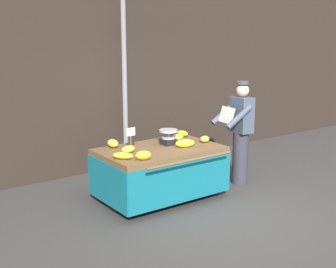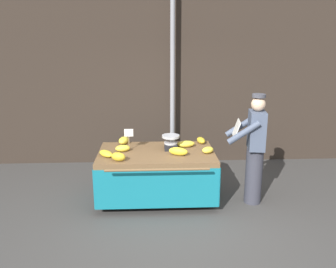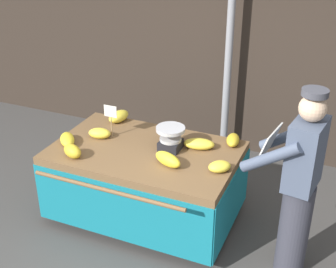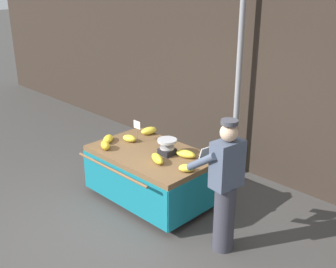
{
  "view_description": "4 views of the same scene",
  "coord_description": "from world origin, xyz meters",
  "px_view_note": "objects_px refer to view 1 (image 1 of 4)",
  "views": [
    {
      "loc": [
        -3.88,
        -4.11,
        2.37
      ],
      "look_at": [
        -0.05,
        1.15,
        0.95
      ],
      "focal_mm": 46.34,
      "sensor_mm": 36.0,
      "label": 1
    },
    {
      "loc": [
        -0.38,
        -4.3,
        2.51
      ],
      "look_at": [
        -0.13,
        0.9,
        1.11
      ],
      "focal_mm": 38.33,
      "sensor_mm": 36.0,
      "label": 2
    },
    {
      "loc": [
        1.44,
        -2.47,
        2.94
      ],
      "look_at": [
        -0.06,
        1.01,
        1.01
      ],
      "focal_mm": 48.94,
      "sensor_mm": 36.0,
      "label": 3
    },
    {
      "loc": [
        3.87,
        -2.87,
        3.33
      ],
      "look_at": [
        -0.0,
        1.05,
        1.15
      ],
      "focal_mm": 45.81,
      "sensor_mm": 36.0,
      "label": 4
    }
  ],
  "objects_px": {
    "banana_bunch_3": "(177,138)",
    "street_pole": "(125,79)",
    "price_sign": "(131,134)",
    "banana_bunch_6": "(182,133)",
    "banana_bunch_7": "(123,156)",
    "banana_bunch_1": "(128,149)",
    "banana_bunch_0": "(185,143)",
    "weighing_scale": "(168,137)",
    "banana_bunch_4": "(143,155)",
    "banana_cart": "(160,161)",
    "vendor_person": "(240,132)",
    "banana_bunch_2": "(113,143)",
    "banana_bunch_5": "(205,139)"
  },
  "relations": [
    {
      "from": "banana_bunch_2",
      "to": "banana_bunch_3",
      "type": "bearing_deg",
      "value": -13.4
    },
    {
      "from": "banana_bunch_0",
      "to": "vendor_person",
      "type": "height_order",
      "value": "vendor_person"
    },
    {
      "from": "banana_bunch_0",
      "to": "banana_bunch_6",
      "type": "height_order",
      "value": "banana_bunch_0"
    },
    {
      "from": "weighing_scale",
      "to": "banana_cart",
      "type": "bearing_deg",
      "value": -156.27
    },
    {
      "from": "price_sign",
      "to": "banana_bunch_2",
      "type": "xyz_separation_m",
      "value": [
        -0.11,
        0.35,
        -0.19
      ]
    },
    {
      "from": "banana_cart",
      "to": "banana_bunch_0",
      "type": "distance_m",
      "value": 0.46
    },
    {
      "from": "banana_bunch_2",
      "to": "vendor_person",
      "type": "relative_size",
      "value": 0.16
    },
    {
      "from": "banana_bunch_3",
      "to": "banana_bunch_4",
      "type": "xyz_separation_m",
      "value": [
        -1.03,
        -0.62,
        0.01
      ]
    },
    {
      "from": "price_sign",
      "to": "banana_bunch_6",
      "type": "distance_m",
      "value": 1.24
    },
    {
      "from": "banana_bunch_3",
      "to": "street_pole",
      "type": "bearing_deg",
      "value": 95.76
    },
    {
      "from": "banana_cart",
      "to": "banana_bunch_2",
      "type": "distance_m",
      "value": 0.76
    },
    {
      "from": "banana_bunch_0",
      "to": "banana_bunch_3",
      "type": "xyz_separation_m",
      "value": [
        0.15,
        0.41,
        -0.01
      ]
    },
    {
      "from": "weighing_scale",
      "to": "banana_bunch_4",
      "type": "distance_m",
      "value": 0.93
    },
    {
      "from": "banana_bunch_1",
      "to": "banana_bunch_6",
      "type": "xyz_separation_m",
      "value": [
        1.28,
        0.4,
        -0.0
      ]
    },
    {
      "from": "banana_bunch_1",
      "to": "banana_bunch_4",
      "type": "relative_size",
      "value": 1.04
    },
    {
      "from": "banana_bunch_5",
      "to": "vendor_person",
      "type": "bearing_deg",
      "value": -6.92
    },
    {
      "from": "banana_bunch_7",
      "to": "vendor_person",
      "type": "bearing_deg",
      "value": 0.32
    },
    {
      "from": "banana_bunch_6",
      "to": "banana_bunch_1",
      "type": "bearing_deg",
      "value": -162.77
    },
    {
      "from": "price_sign",
      "to": "banana_bunch_6",
      "type": "bearing_deg",
      "value": 15.06
    },
    {
      "from": "banana_bunch_5",
      "to": "banana_bunch_7",
      "type": "bearing_deg",
      "value": -176.4
    },
    {
      "from": "banana_bunch_3",
      "to": "banana_bunch_7",
      "type": "distance_m",
      "value": 1.3
    },
    {
      "from": "weighing_scale",
      "to": "banana_bunch_4",
      "type": "height_order",
      "value": "weighing_scale"
    },
    {
      "from": "price_sign",
      "to": "weighing_scale",
      "type": "bearing_deg",
      "value": -1.25
    },
    {
      "from": "banana_bunch_4",
      "to": "banana_cart",
      "type": "bearing_deg",
      "value": 36.17
    },
    {
      "from": "price_sign",
      "to": "banana_bunch_0",
      "type": "bearing_deg",
      "value": -21.99
    },
    {
      "from": "banana_cart",
      "to": "banana_bunch_4",
      "type": "height_order",
      "value": "banana_bunch_4"
    },
    {
      "from": "weighing_scale",
      "to": "vendor_person",
      "type": "bearing_deg",
      "value": -12.91
    },
    {
      "from": "banana_bunch_2",
      "to": "banana_bunch_7",
      "type": "distance_m",
      "value": 0.69
    },
    {
      "from": "price_sign",
      "to": "banana_bunch_2",
      "type": "relative_size",
      "value": 1.24
    },
    {
      "from": "banana_bunch_1",
      "to": "banana_bunch_3",
      "type": "bearing_deg",
      "value": 10.26
    },
    {
      "from": "street_pole",
      "to": "banana_bunch_2",
      "type": "xyz_separation_m",
      "value": [
        -0.88,
        -1.12,
        -0.83
      ]
    },
    {
      "from": "street_pole",
      "to": "price_sign",
      "type": "height_order",
      "value": "street_pole"
    },
    {
      "from": "banana_bunch_3",
      "to": "banana_bunch_7",
      "type": "relative_size",
      "value": 1.02
    },
    {
      "from": "street_pole",
      "to": "banana_bunch_5",
      "type": "bearing_deg",
      "value": -75.13
    },
    {
      "from": "price_sign",
      "to": "banana_bunch_1",
      "type": "distance_m",
      "value": 0.23
    },
    {
      "from": "price_sign",
      "to": "banana_bunch_4",
      "type": "bearing_deg",
      "value": -103.48
    },
    {
      "from": "weighing_scale",
      "to": "banana_bunch_7",
      "type": "xyz_separation_m",
      "value": [
        -0.98,
        -0.3,
        -0.07
      ]
    },
    {
      "from": "banana_bunch_0",
      "to": "banana_bunch_4",
      "type": "relative_size",
      "value": 1.36
    },
    {
      "from": "banana_bunch_2",
      "to": "banana_bunch_3",
      "type": "height_order",
      "value": "banana_bunch_2"
    },
    {
      "from": "street_pole",
      "to": "banana_bunch_6",
      "type": "xyz_separation_m",
      "value": [
        0.41,
        -1.15,
        -0.84
      ]
    },
    {
      "from": "banana_bunch_0",
      "to": "banana_bunch_3",
      "type": "relative_size",
      "value": 0.99
    },
    {
      "from": "street_pole",
      "to": "banana_bunch_0",
      "type": "xyz_separation_m",
      "value": [
        -0.02,
        -1.77,
        -0.82
      ]
    },
    {
      "from": "banana_bunch_0",
      "to": "weighing_scale",
      "type": "bearing_deg",
      "value": 108.47
    },
    {
      "from": "banana_bunch_3",
      "to": "banana_bunch_5",
      "type": "height_order",
      "value": "banana_bunch_3"
    },
    {
      "from": "banana_bunch_0",
      "to": "banana_bunch_3",
      "type": "height_order",
      "value": "banana_bunch_0"
    },
    {
      "from": "price_sign",
      "to": "banana_bunch_5",
      "type": "xyz_separation_m",
      "value": [
        1.22,
        -0.22,
        -0.2
      ]
    },
    {
      "from": "banana_cart",
      "to": "weighing_scale",
      "type": "height_order",
      "value": "weighing_scale"
    },
    {
      "from": "banana_bunch_4",
      "to": "banana_bunch_1",
      "type": "bearing_deg",
      "value": 86.3
    },
    {
      "from": "banana_bunch_7",
      "to": "price_sign",
      "type": "bearing_deg",
      "value": 44.16
    },
    {
      "from": "banana_bunch_5",
      "to": "weighing_scale",
      "type": "bearing_deg",
      "value": 160.02
    }
  ]
}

